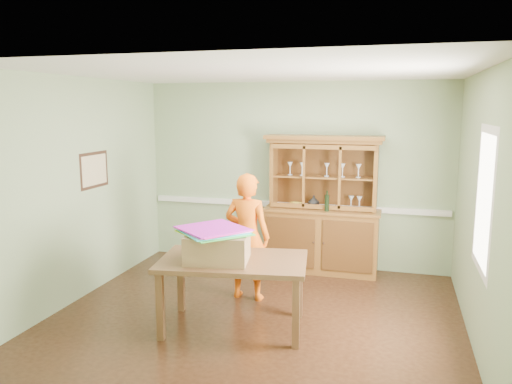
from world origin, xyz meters
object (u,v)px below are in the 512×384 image
(cardboard_box, at_px, (218,247))
(china_hutch, at_px, (322,224))
(dining_table, at_px, (233,267))
(person, at_px, (247,237))

(cardboard_box, bearing_deg, china_hutch, 71.92)
(dining_table, xyz_separation_m, cardboard_box, (-0.13, -0.11, 0.24))
(dining_table, height_order, person, person)
(china_hutch, distance_m, dining_table, 2.25)
(china_hutch, height_order, cardboard_box, china_hutch)
(dining_table, distance_m, cardboard_box, 0.29)
(dining_table, xyz_separation_m, person, (-0.11, 0.86, 0.11))
(china_hutch, bearing_deg, cardboard_box, -108.08)
(dining_table, distance_m, person, 0.87)
(person, bearing_deg, dining_table, 100.84)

